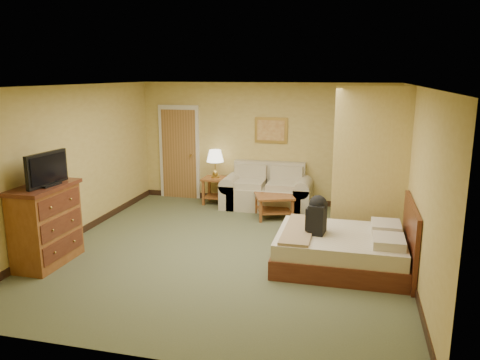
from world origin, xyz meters
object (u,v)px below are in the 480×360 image
(dresser, at_px, (46,224))
(bed, at_px, (345,249))
(loveseat, at_px, (267,194))
(coffee_table, at_px, (274,201))

(dresser, height_order, bed, dresser)
(loveseat, relative_size, bed, 0.97)
(coffee_table, distance_m, bed, 2.58)
(coffee_table, height_order, bed, bed)
(loveseat, relative_size, coffee_table, 2.04)
(coffee_table, bearing_deg, loveseat, 112.58)
(coffee_table, relative_size, bed, 0.48)
(bed, bearing_deg, dresser, -167.89)
(dresser, bearing_deg, loveseat, 54.79)
(coffee_table, distance_m, dresser, 4.22)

